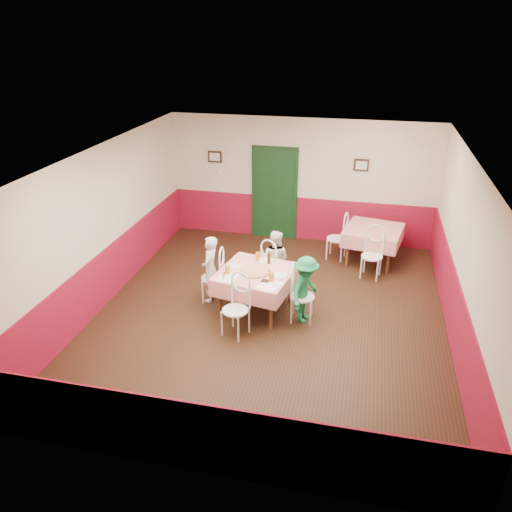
% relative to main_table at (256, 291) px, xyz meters
% --- Properties ---
extents(floor, '(7.00, 7.00, 0.00)m').
position_rel_main_table_xyz_m(floor, '(0.28, -0.11, -0.38)').
color(floor, black).
rests_on(floor, ground).
extents(ceiling, '(7.00, 7.00, 0.00)m').
position_rel_main_table_xyz_m(ceiling, '(0.28, -0.11, 2.42)').
color(ceiling, white).
rests_on(ceiling, back_wall).
extents(back_wall, '(6.00, 0.10, 2.80)m').
position_rel_main_table_xyz_m(back_wall, '(0.28, 3.39, 1.02)').
color(back_wall, beige).
rests_on(back_wall, ground).
extents(front_wall, '(6.00, 0.10, 2.80)m').
position_rel_main_table_xyz_m(front_wall, '(0.28, -3.61, 1.02)').
color(front_wall, beige).
rests_on(front_wall, ground).
extents(left_wall, '(0.10, 7.00, 2.80)m').
position_rel_main_table_xyz_m(left_wall, '(-2.72, -0.11, 1.02)').
color(left_wall, beige).
rests_on(left_wall, ground).
extents(right_wall, '(0.10, 7.00, 2.80)m').
position_rel_main_table_xyz_m(right_wall, '(3.28, -0.11, 1.02)').
color(right_wall, beige).
rests_on(right_wall, ground).
extents(wainscot_back, '(6.00, 0.03, 1.00)m').
position_rel_main_table_xyz_m(wainscot_back, '(0.28, 3.37, 0.12)').
color(wainscot_back, maroon).
rests_on(wainscot_back, ground).
extents(wainscot_front, '(6.00, 0.03, 1.00)m').
position_rel_main_table_xyz_m(wainscot_front, '(0.28, -3.60, 0.12)').
color(wainscot_front, maroon).
rests_on(wainscot_front, ground).
extents(wainscot_left, '(0.03, 7.00, 1.00)m').
position_rel_main_table_xyz_m(wainscot_left, '(-2.71, -0.11, 0.12)').
color(wainscot_left, maroon).
rests_on(wainscot_left, ground).
extents(wainscot_right, '(0.03, 7.00, 1.00)m').
position_rel_main_table_xyz_m(wainscot_right, '(3.26, -0.11, 0.12)').
color(wainscot_right, maroon).
rests_on(wainscot_right, ground).
extents(door, '(0.96, 0.06, 2.10)m').
position_rel_main_table_xyz_m(door, '(-0.32, 3.34, 0.68)').
color(door, black).
rests_on(door, ground).
extents(picture_left, '(0.32, 0.03, 0.26)m').
position_rel_main_table_xyz_m(picture_left, '(-1.72, 3.34, 1.48)').
color(picture_left, black).
rests_on(picture_left, back_wall).
extents(picture_right, '(0.32, 0.03, 0.26)m').
position_rel_main_table_xyz_m(picture_right, '(1.58, 3.34, 1.48)').
color(picture_right, black).
rests_on(picture_right, back_wall).
extents(thermostat, '(0.10, 0.03, 0.10)m').
position_rel_main_table_xyz_m(thermostat, '(-1.62, 3.34, 1.12)').
color(thermostat, white).
rests_on(thermostat, back_wall).
extents(main_table, '(1.42, 1.42, 0.77)m').
position_rel_main_table_xyz_m(main_table, '(0.00, 0.00, 0.00)').
color(main_table, red).
rests_on(main_table, ground).
extents(second_table, '(1.31, 1.31, 0.77)m').
position_rel_main_table_xyz_m(second_table, '(1.96, 2.47, 0.00)').
color(second_table, red).
rests_on(second_table, ground).
extents(chair_left, '(0.45, 0.45, 0.90)m').
position_rel_main_table_xyz_m(chair_left, '(-0.84, 0.15, 0.08)').
color(chair_left, white).
rests_on(chair_left, ground).
extents(chair_right, '(0.44, 0.44, 0.90)m').
position_rel_main_table_xyz_m(chair_right, '(0.84, -0.15, 0.08)').
color(chair_right, white).
rests_on(chair_right, ground).
extents(chair_far, '(0.55, 0.55, 0.90)m').
position_rel_main_table_xyz_m(chair_far, '(0.15, 0.84, 0.08)').
color(chair_far, white).
rests_on(chair_far, ground).
extents(chair_near, '(0.53, 0.53, 0.90)m').
position_rel_main_table_xyz_m(chair_near, '(-0.15, -0.84, 0.08)').
color(chair_near, white).
rests_on(chair_near, ground).
extents(chair_second_a, '(0.49, 0.49, 0.90)m').
position_rel_main_table_xyz_m(chair_second_a, '(1.21, 2.47, 0.08)').
color(chair_second_a, white).
rests_on(chair_second_a, ground).
extents(chair_second_b, '(0.49, 0.49, 0.90)m').
position_rel_main_table_xyz_m(chair_second_b, '(1.96, 1.72, 0.08)').
color(chair_second_b, white).
rests_on(chair_second_b, ground).
extents(pizza, '(0.57, 0.57, 0.03)m').
position_rel_main_table_xyz_m(pizza, '(-0.01, -0.04, 0.40)').
color(pizza, '#B74723').
rests_on(pizza, main_table).
extents(plate_left, '(0.29, 0.29, 0.01)m').
position_rel_main_table_xyz_m(plate_left, '(-0.42, 0.09, 0.39)').
color(plate_left, white).
rests_on(plate_left, main_table).
extents(plate_right, '(0.29, 0.29, 0.01)m').
position_rel_main_table_xyz_m(plate_right, '(0.43, -0.07, 0.39)').
color(plate_right, white).
rests_on(plate_right, main_table).
extents(plate_far, '(0.29, 0.29, 0.01)m').
position_rel_main_table_xyz_m(plate_far, '(0.07, 0.43, 0.39)').
color(plate_far, white).
rests_on(plate_far, main_table).
extents(glass_a, '(0.09, 0.09, 0.15)m').
position_rel_main_table_xyz_m(glass_a, '(-0.46, -0.19, 0.46)').
color(glass_a, '#BF7219').
rests_on(glass_a, main_table).
extents(glass_b, '(0.10, 0.10, 0.15)m').
position_rel_main_table_xyz_m(glass_b, '(0.33, -0.30, 0.46)').
color(glass_b, '#BF7219').
rests_on(glass_b, main_table).
extents(glass_c, '(0.10, 0.10, 0.15)m').
position_rel_main_table_xyz_m(glass_c, '(-0.06, 0.43, 0.46)').
color(glass_c, '#BF7219').
rests_on(glass_c, main_table).
extents(beer_bottle, '(0.07, 0.07, 0.22)m').
position_rel_main_table_xyz_m(beer_bottle, '(0.16, 0.35, 0.49)').
color(beer_bottle, '#381C0A').
rests_on(beer_bottle, main_table).
extents(shaker_a, '(0.04, 0.04, 0.09)m').
position_rel_main_table_xyz_m(shaker_a, '(-0.48, -0.36, 0.43)').
color(shaker_a, silver).
rests_on(shaker_a, main_table).
extents(shaker_b, '(0.04, 0.04, 0.09)m').
position_rel_main_table_xyz_m(shaker_b, '(-0.46, -0.40, 0.43)').
color(shaker_b, silver).
rests_on(shaker_b, main_table).
extents(shaker_c, '(0.04, 0.04, 0.09)m').
position_rel_main_table_xyz_m(shaker_c, '(-0.50, -0.26, 0.43)').
color(shaker_c, '#B23319').
rests_on(shaker_c, main_table).
extents(menu_left, '(0.32, 0.41, 0.00)m').
position_rel_main_table_xyz_m(menu_left, '(-0.42, -0.31, 0.39)').
color(menu_left, white).
rests_on(menu_left, main_table).
extents(menu_right, '(0.43, 0.48, 0.00)m').
position_rel_main_table_xyz_m(menu_right, '(0.33, -0.44, 0.39)').
color(menu_right, white).
rests_on(menu_right, main_table).
extents(wallet, '(0.12, 0.11, 0.02)m').
position_rel_main_table_xyz_m(wallet, '(0.23, -0.33, 0.40)').
color(wallet, black).
rests_on(wallet, main_table).
extents(diner_left, '(0.31, 0.46, 1.24)m').
position_rel_main_table_xyz_m(diner_left, '(-0.89, 0.16, 0.25)').
color(diner_left, gray).
rests_on(diner_left, ground).
extents(diner_far, '(0.64, 0.54, 1.17)m').
position_rel_main_table_xyz_m(diner_far, '(0.16, 0.89, 0.21)').
color(diner_far, gray).
rests_on(diner_far, ground).
extents(diner_right, '(0.65, 0.86, 1.19)m').
position_rel_main_table_xyz_m(diner_right, '(0.89, -0.16, 0.22)').
color(diner_right, gray).
rests_on(diner_right, ground).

